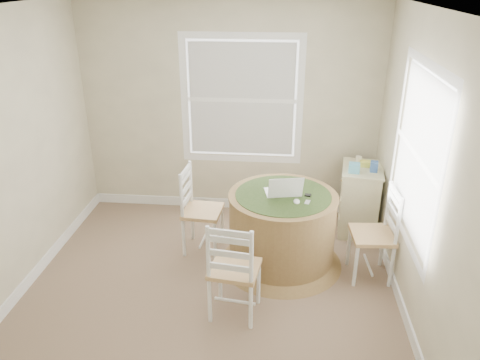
# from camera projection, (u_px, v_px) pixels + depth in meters

# --- Properties ---
(room) EXTENTS (3.64, 3.64, 2.64)m
(room) POSITION_uv_depth(u_px,v_px,m) (227.00, 162.00, 4.15)
(room) COLOR #886B56
(room) RESTS_ON ground
(round_table) EXTENTS (1.29, 1.29, 0.80)m
(round_table) POSITION_uv_depth(u_px,v_px,m) (282.00, 226.00, 4.84)
(round_table) COLOR olive
(round_table) RESTS_ON ground
(chair_left) EXTENTS (0.43, 0.45, 0.95)m
(chair_left) POSITION_uv_depth(u_px,v_px,m) (203.00, 211.00, 5.07)
(chair_left) COLOR white
(chair_left) RESTS_ON ground
(chair_near) EXTENTS (0.47, 0.45, 0.95)m
(chair_near) POSITION_uv_depth(u_px,v_px,m) (235.00, 268.00, 4.08)
(chair_near) COLOR white
(chair_near) RESTS_ON ground
(chair_right) EXTENTS (0.43, 0.44, 0.95)m
(chair_right) POSITION_uv_depth(u_px,v_px,m) (372.00, 235.00, 4.61)
(chair_right) COLOR white
(chair_right) RESTS_ON ground
(laptop) EXTENTS (0.40, 0.37, 0.24)m
(laptop) POSITION_uv_depth(u_px,v_px,m) (283.00, 191.00, 4.70)
(laptop) COLOR white
(laptop) RESTS_ON round_table
(mouse) EXTENTS (0.09, 0.11, 0.03)m
(mouse) POSITION_uv_depth(u_px,v_px,m) (297.00, 202.00, 4.54)
(mouse) COLOR white
(mouse) RESTS_ON round_table
(phone) EXTENTS (0.07, 0.10, 0.02)m
(phone) POSITION_uv_depth(u_px,v_px,m) (307.00, 203.00, 4.54)
(phone) COLOR #B7BABF
(phone) RESTS_ON round_table
(keys) EXTENTS (0.07, 0.06, 0.02)m
(keys) POSITION_uv_depth(u_px,v_px,m) (308.00, 196.00, 4.67)
(keys) COLOR black
(keys) RESTS_ON round_table
(corner_chest) EXTENTS (0.52, 0.66, 0.81)m
(corner_chest) POSITION_uv_depth(u_px,v_px,m) (359.00, 200.00, 5.47)
(corner_chest) COLOR beige
(corner_chest) RESTS_ON ground
(tissue_box) EXTENTS (0.13, 0.13, 0.10)m
(tissue_box) POSITION_uv_depth(u_px,v_px,m) (354.00, 168.00, 5.17)
(tissue_box) COLOR #59AECD
(tissue_box) RESTS_ON corner_chest
(box_yellow) EXTENTS (0.16, 0.12, 0.06)m
(box_yellow) POSITION_uv_depth(u_px,v_px,m) (367.00, 164.00, 5.34)
(box_yellow) COLOR #E1E04F
(box_yellow) RESTS_ON corner_chest
(box_blue) EXTENTS (0.09, 0.09, 0.12)m
(box_blue) POSITION_uv_depth(u_px,v_px,m) (375.00, 167.00, 5.18)
(box_blue) COLOR #3861A9
(box_blue) RESTS_ON corner_chest
(cup_cream) EXTENTS (0.07, 0.07, 0.09)m
(cup_cream) POSITION_uv_depth(u_px,v_px,m) (358.00, 160.00, 5.41)
(cup_cream) COLOR beige
(cup_cream) RESTS_ON corner_chest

